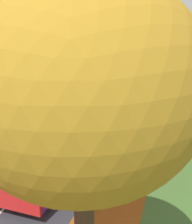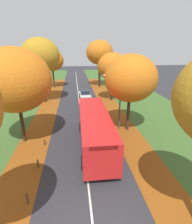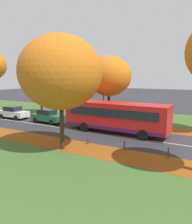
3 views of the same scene
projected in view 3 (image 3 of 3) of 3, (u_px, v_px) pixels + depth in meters
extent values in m
cube|color=#8C4714|center=(37.00, 139.00, 19.33)|extent=(2.80, 60.00, 0.00)
cube|color=#3D6028|center=(72.00, 112.00, 34.10)|extent=(12.00, 90.00, 0.01)
cube|color=#8C4714|center=(90.00, 121.00, 27.23)|extent=(2.80, 60.00, 0.00)
cube|color=silver|center=(28.00, 123.00, 26.20)|extent=(0.12, 80.00, 0.01)
cylinder|color=#382619|center=(62.00, 127.00, 16.47)|extent=(0.32, 0.32, 3.52)
ellipsoid|color=orange|center=(61.00, 72.00, 15.81)|extent=(6.07, 6.07, 5.46)
cylinder|color=#422D1E|center=(109.00, 108.00, 25.99)|extent=(0.33, 0.33, 3.61)
ellipsoid|color=orange|center=(109.00, 76.00, 25.39)|extent=(5.18, 5.18, 4.66)
cylinder|color=black|center=(42.00, 101.00, 31.99)|extent=(0.34, 0.34, 3.79)
ellipsoid|color=orange|center=(40.00, 76.00, 31.40)|extent=(4.75, 4.75, 4.28)
cylinder|color=#4C3823|center=(168.00, 153.00, 14.78)|extent=(0.12, 0.12, 0.74)
cylinder|color=#4C3823|center=(124.00, 146.00, 16.34)|extent=(0.12, 0.12, 0.70)
cylinder|color=#4C3823|center=(88.00, 140.00, 17.90)|extent=(0.12, 0.12, 0.64)
cylinder|color=#47474C|center=(103.00, 98.00, 25.18)|extent=(0.14, 0.14, 6.00)
cylinder|color=#47474C|center=(100.00, 73.00, 24.03)|extent=(1.60, 0.10, 0.10)
ellipsoid|color=silver|center=(97.00, 73.00, 23.35)|extent=(0.44, 0.28, 0.20)
cube|color=red|center=(115.00, 115.00, 21.40)|extent=(2.64, 10.43, 2.50)
cube|color=#19232D|center=(170.00, 117.00, 18.78)|extent=(2.30, 0.13, 1.30)
cube|color=#19232D|center=(115.00, 111.00, 21.33)|extent=(2.66, 9.18, 0.80)
cube|color=#4C1951|center=(115.00, 126.00, 21.57)|extent=(2.65, 10.22, 0.32)
cube|color=yellow|center=(170.00, 108.00, 18.66)|extent=(1.75, 0.10, 0.28)
cylinder|color=black|center=(151.00, 129.00, 21.01)|extent=(0.31, 0.96, 0.96)
cylinder|color=black|center=(143.00, 135.00, 18.98)|extent=(0.31, 0.96, 0.96)
cylinder|color=black|center=(96.00, 123.00, 24.03)|extent=(0.31, 0.96, 0.96)
cylinder|color=black|center=(85.00, 127.00, 22.01)|extent=(0.31, 0.96, 0.96)
cube|color=#1E6038|center=(48.00, 117.00, 26.11)|extent=(1.84, 4.26, 0.70)
cube|color=#19232D|center=(47.00, 112.00, 26.08)|extent=(1.51, 2.06, 0.60)
cylinder|color=black|center=(61.00, 120.00, 26.15)|extent=(0.24, 0.65, 0.64)
cylinder|color=black|center=(52.00, 123.00, 24.84)|extent=(0.24, 0.65, 0.64)
cylinder|color=black|center=(45.00, 118.00, 27.50)|extent=(0.24, 0.65, 0.64)
cylinder|color=black|center=(36.00, 120.00, 26.18)|extent=(0.24, 0.65, 0.64)
cube|color=silver|center=(14.00, 114.00, 28.78)|extent=(1.85, 4.26, 0.70)
cube|color=#19232D|center=(12.00, 109.00, 28.74)|extent=(1.52, 2.07, 0.60)
cylinder|color=black|center=(25.00, 116.00, 28.93)|extent=(0.24, 0.65, 0.64)
cylinder|color=black|center=(16.00, 118.00, 27.56)|extent=(0.24, 0.65, 0.64)
cylinder|color=black|center=(11.00, 114.00, 30.11)|extent=(0.24, 0.65, 0.64)
cylinder|color=black|center=(2.00, 116.00, 28.74)|extent=(0.24, 0.65, 0.64)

